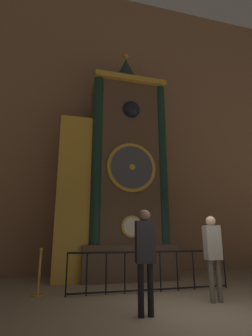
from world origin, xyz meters
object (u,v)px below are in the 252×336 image
at_px(visitor_near, 145,250).
at_px(stanchion_post, 39,280).
at_px(visitor_far, 213,249).
at_px(clock_tower, 117,175).

xyz_separation_m(visitor_near, stanchion_post, (-1.90, 2.14, -0.76)).
xyz_separation_m(visitor_near, visitor_far, (1.76, 0.56, -0.03)).
relative_size(clock_tower, stanchion_post, 7.86).
height_order(clock_tower, stanchion_post, clock_tower).
xyz_separation_m(visitor_far, stanchion_post, (-3.66, 1.58, -0.72)).
relative_size(clock_tower, visitor_near, 4.61).
relative_size(visitor_far, stanchion_post, 1.66).
bearing_deg(visitor_far, clock_tower, 116.44).
bearing_deg(stanchion_post, visitor_far, -23.33).
bearing_deg(visitor_near, visitor_far, 23.40).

